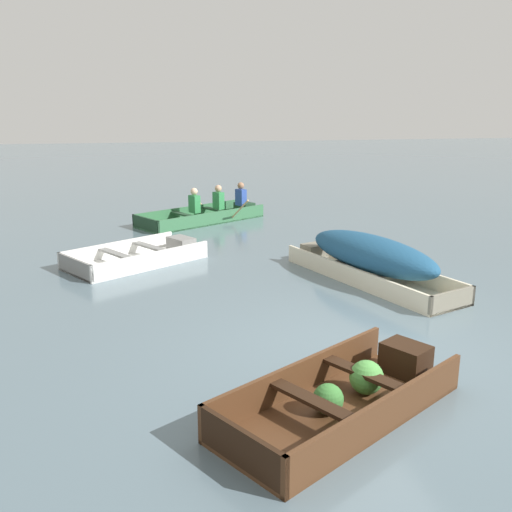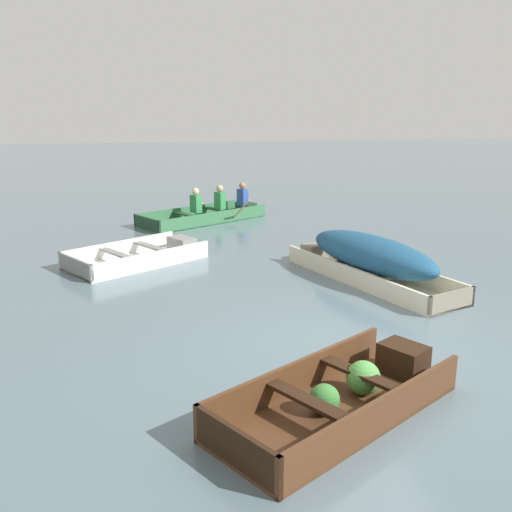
{
  "view_description": "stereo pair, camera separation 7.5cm",
  "coord_description": "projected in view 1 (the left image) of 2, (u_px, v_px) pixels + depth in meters",
  "views": [
    {
      "loc": [
        -2.5,
        -6.04,
        2.96
      ],
      "look_at": [
        -0.68,
        3.5,
        0.35
      ],
      "focal_mm": 40.0,
      "sensor_mm": 36.0,
      "label": 1
    },
    {
      "loc": [
        -2.42,
        -6.05,
        2.96
      ],
      "look_at": [
        -0.68,
        3.5,
        0.35
      ],
      "focal_mm": 40.0,
      "sensor_mm": 36.0,
      "label": 2
    }
  ],
  "objects": [
    {
      "name": "ground_plane",
      "position": [
        364.0,
        354.0,
        6.95
      ],
      "size": [
        80.0,
        80.0,
        0.0
      ],
      "primitive_type": "plane",
      "color": "slate"
    },
    {
      "name": "dinghy_dark_varnish_foreground",
      "position": [
        349.0,
        394.0,
        5.69
      ],
      "size": [
        2.83,
        2.34,
        0.4
      ],
      "color": "#4C2D19",
      "rests_on": "ground"
    },
    {
      "name": "skiff_cream_near_moored",
      "position": [
        370.0,
        256.0,
        9.73
      ],
      "size": [
        2.14,
        3.65,
        0.79
      ],
      "color": "beige",
      "rests_on": "ground"
    },
    {
      "name": "skiff_white_mid_moored",
      "position": [
        141.0,
        256.0,
        10.95
      ],
      "size": [
        2.79,
        2.42,
        0.33
      ],
      "color": "white",
      "rests_on": "ground"
    },
    {
      "name": "rowboat_green_with_crew",
      "position": [
        208.0,
        213.0,
        14.8
      ],
      "size": [
        3.44,
        2.72,
        0.9
      ],
      "color": "#387047",
      "rests_on": "ground"
    }
  ]
}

